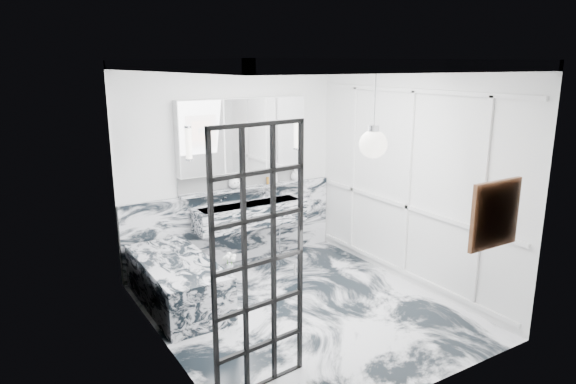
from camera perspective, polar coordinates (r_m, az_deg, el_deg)
floor at (r=6.10m, az=1.64°, el=-12.89°), size 3.60×3.60×0.00m
ceiling at (r=5.43m, az=1.85°, el=14.43°), size 3.60×3.60×0.00m
wall_back at (r=7.14m, az=-6.28°, el=2.98°), size 3.60×0.00×3.60m
wall_front at (r=4.28m, az=15.20°, el=-5.05°), size 3.60×0.00×3.60m
wall_left at (r=4.93m, az=-13.96°, el=-2.43°), size 0.00×3.60×3.60m
wall_right at (r=6.60m, az=13.40°, el=1.76°), size 0.00×3.60×3.60m
marble_clad_back at (r=7.33m, az=-6.01°, el=-3.78°), size 3.18×0.05×1.05m
marble_clad_left at (r=4.96m, az=-13.76°, el=-3.07°), size 0.02×3.56×2.68m
panel_molding at (r=6.61m, az=13.23°, el=0.90°), size 0.03×3.40×2.30m
soap_bottle_a at (r=7.40m, az=-1.44°, el=1.74°), size 0.09×0.09×0.19m
soap_bottle_b at (r=7.58m, az=0.87°, el=2.06°), size 0.10×0.10×0.19m
soap_bottle_c at (r=7.57m, az=0.78°, el=1.96°), size 0.17×0.17×0.17m
face_pot at (r=7.10m, az=-6.01°, el=0.99°), size 0.16×0.16×0.16m
amber_bottle at (r=7.35m, az=-2.27°, el=1.30°), size 0.04×0.04×0.10m
flower_vase at (r=5.63m, az=-6.47°, el=-8.55°), size 0.07×0.07×0.12m
crittall_door at (r=4.32m, az=-3.19°, el=-7.86°), size 0.88×0.13×2.31m
artwork at (r=4.96m, az=22.04°, el=-2.32°), size 0.52×0.05×0.52m
pendant_light at (r=4.68m, az=9.45°, el=5.25°), size 0.25×0.25×0.25m
trough_sink at (r=7.15m, az=-4.20°, el=-2.49°), size 1.60×0.45×0.30m
ledge at (r=7.20m, az=-4.85°, el=0.42°), size 1.90×0.14×0.04m
subway_tile at (r=7.23m, az=-5.10°, el=1.56°), size 1.90×0.03×0.23m
mirror_cabinet at (r=7.07m, az=-5.00°, el=6.35°), size 1.90×0.16×1.00m
sconce_left at (r=6.66m, az=-10.94°, el=5.32°), size 0.07×0.07×0.40m
sconce_right at (r=7.40m, az=1.05°, el=6.43°), size 0.07×0.07×0.40m
bathtub at (r=6.24m, az=-12.20°, el=-9.77°), size 0.75×1.65×0.55m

